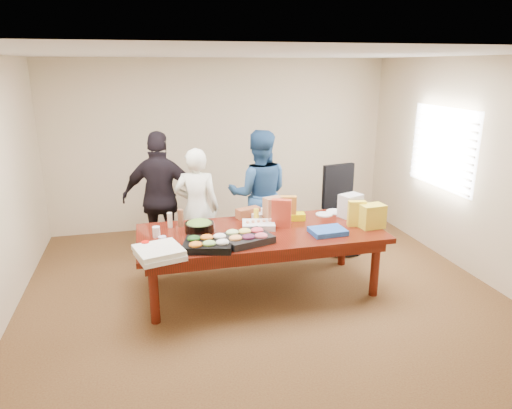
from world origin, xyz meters
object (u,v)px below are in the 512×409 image
object	(u,v)px
salad_bowl	(199,227)
person_center	(197,208)
conference_table	(260,261)
sheet_cake	(259,225)
office_chair	(343,212)
person_right	(259,194)

from	to	relation	value
salad_bowl	person_center	bearing A→B (deg)	85.02
conference_table	sheet_cake	size ratio (longest dim) A/B	7.37
conference_table	office_chair	xyz separation A→B (m)	(1.45, 0.90, 0.21)
office_chair	sheet_cake	bearing A→B (deg)	-162.71
office_chair	person_right	xyz separation A→B (m)	(-1.20, 0.17, 0.30)
person_center	sheet_cake	distance (m)	1.00
person_right	person_center	bearing A→B (deg)	22.67
office_chair	person_right	distance (m)	1.25
person_center	salad_bowl	bearing A→B (deg)	99.35
conference_table	person_right	xyz separation A→B (m)	(0.25, 1.07, 0.51)
person_right	salad_bowl	distance (m)	1.32
person_center	person_right	size ratio (longest dim) A/B	0.90
person_center	salad_bowl	world-z (taller)	person_center
conference_table	sheet_cake	distance (m)	0.42
conference_table	sheet_cake	world-z (taller)	sheet_cake
sheet_cake	office_chair	bearing A→B (deg)	40.47
office_chair	person_right	size ratio (longest dim) A/B	0.67
person_right	sheet_cake	xyz separation A→B (m)	(-0.25, -0.95, -0.10)
sheet_cake	salad_bowl	xyz separation A→B (m)	(-0.69, 0.03, 0.02)
conference_table	salad_bowl	bearing A→B (deg)	168.17
person_right	salad_bowl	bearing A→B (deg)	56.03
person_center	person_right	bearing A→B (deg)	-154.55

